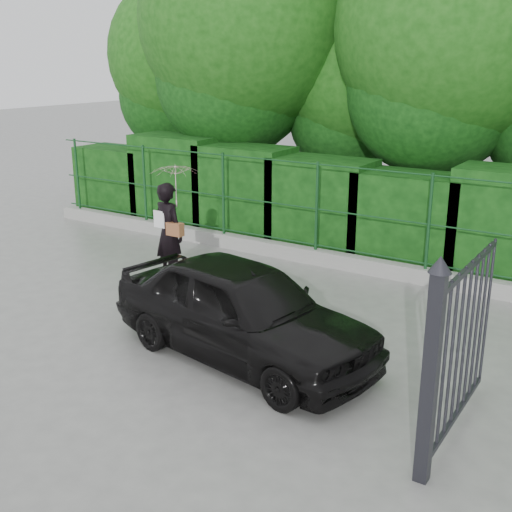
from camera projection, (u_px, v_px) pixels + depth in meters
The scene contains 8 objects.
ground at pixel (154, 335), 9.79m from camera, with size 80.00×80.00×0.00m, color gray.
kerb at pixel (298, 253), 13.36m from camera, with size 14.00×0.25×0.30m, color #9E9E99.
fence at pixel (309, 205), 12.93m from camera, with size 14.13×0.06×1.80m.
hedge at pixel (319, 204), 13.94m from camera, with size 14.20×1.20×2.24m.
trees at pixel (420, 31), 14.04m from camera, with size 17.10×6.15×8.08m.
gate at pixel (446, 355), 6.48m from camera, with size 0.22×2.33×2.36m.
woman at pixel (172, 209), 11.80m from camera, with size 0.96×0.89×2.22m.
car at pixel (243, 310), 8.89m from camera, with size 1.67×4.14×1.41m, color black.
Camera 1 is at (6.17, -6.72, 4.07)m, focal length 45.00 mm.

